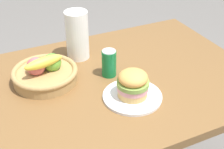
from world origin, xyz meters
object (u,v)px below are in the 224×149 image
object	(u,v)px
sandwich	(133,84)
fruit_basket	(45,73)
paper_towel_roll	(77,35)
plate	(132,96)
soda_can	(109,63)

from	to	relation	value
sandwich	fruit_basket	world-z (taller)	fruit_basket
sandwich	paper_towel_roll	world-z (taller)	paper_towel_roll
fruit_basket	plate	bearing A→B (deg)	-42.98
plate	sandwich	distance (m)	0.06
soda_can	paper_towel_roll	world-z (taller)	paper_towel_roll
sandwich	fruit_basket	bearing A→B (deg)	137.02
soda_can	fruit_basket	size ratio (longest dim) A/B	0.43
sandwich	paper_towel_roll	distance (m)	0.42
fruit_basket	paper_towel_roll	world-z (taller)	paper_towel_roll
plate	paper_towel_roll	xyz separation A→B (m)	(-0.09, 0.41, 0.11)
paper_towel_roll	soda_can	bearing A→B (deg)	-71.95
soda_can	paper_towel_roll	distance (m)	0.23
fruit_basket	sandwich	bearing A→B (deg)	-42.98
sandwich	paper_towel_roll	xyz separation A→B (m)	(-0.09, 0.41, 0.05)
fruit_basket	paper_towel_roll	xyz separation A→B (m)	(0.21, 0.14, 0.08)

